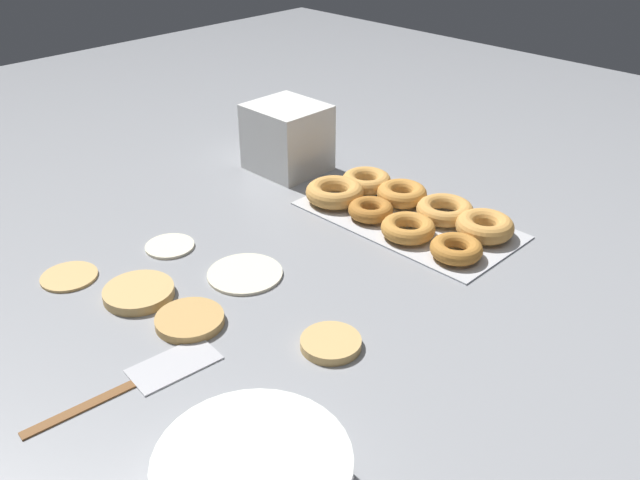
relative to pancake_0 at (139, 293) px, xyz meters
name	(u,v)px	position (x,y,z in m)	size (l,w,h in m)	color
ground_plane	(276,279)	(-0.11, -0.18, -0.01)	(3.00, 3.00, 0.00)	gray
pancake_0	(139,293)	(0.00, 0.00, 0.00)	(0.10, 0.10, 0.01)	tan
pancake_1	(170,245)	(0.09, -0.11, 0.00)	(0.08, 0.08, 0.01)	beige
pancake_2	(190,321)	(-0.11, -0.01, 0.00)	(0.10, 0.10, 0.01)	tan
pancake_3	(331,343)	(-0.28, -0.12, 0.00)	(0.08, 0.08, 0.01)	tan
pancake_4	(69,275)	(0.12, 0.05, 0.00)	(0.09, 0.09, 0.01)	tan
pancake_5	(245,273)	(-0.07, -0.15, 0.00)	(0.12, 0.12, 0.01)	beige
donut_tray	(405,210)	(-0.13, -0.47, 0.01)	(0.39, 0.21, 0.04)	silver
container_stack	(287,138)	(0.19, -0.48, 0.06)	(0.15, 0.13, 0.14)	white
spatula	(154,373)	(-0.16, 0.08, 0.00)	(0.07, 0.25, 0.01)	brown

